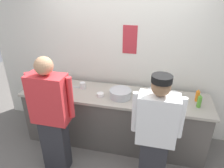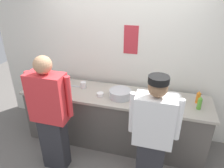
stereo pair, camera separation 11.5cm
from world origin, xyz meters
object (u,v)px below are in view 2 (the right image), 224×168
Objects in this scene: chef_center at (153,135)px; ramekin_orange_sauce at (100,94)px; plate_stack_rear at (174,98)px; sheet_tray at (50,85)px; deli_cup at (83,85)px; squeeze_bottle_secondary at (198,97)px; ramekin_yellow_sauce at (141,97)px; squeeze_bottle_primary at (200,103)px; chef_near_left at (50,114)px; plate_stack_front at (155,94)px; mixing_bowl_steel at (120,94)px; chefs_knife at (71,86)px.

ramekin_orange_sauce is at bearing 143.23° from chef_center.
sheet_tray is at bearing -178.58° from plate_stack_rear.
deli_cup reaches higher than ramekin_orange_sauce.
squeeze_bottle_secondary is at bearing 56.67° from chef_center.
ramekin_yellow_sauce is 1.06× the size of deli_cup.
squeeze_bottle_secondary is 1.84× the size of deli_cup.
squeeze_bottle_primary is at bearing -20.74° from plate_stack_rear.
chef_near_left is at bearing -161.01° from squeeze_bottle_primary.
mixing_bowl_steel is (-0.50, -0.15, 0.01)m from plate_stack_front.
chef_near_left is 7.07× the size of plate_stack_front.
chef_near_left is 16.26× the size of ramekin_orange_sauce.
sheet_tray is (-1.75, 0.73, 0.06)m from chef_center.
chef_center is at bearing -34.27° from deli_cup.
squeeze_bottle_secondary is (1.86, 0.81, 0.09)m from chef_near_left.
chef_near_left is 1.02m from mixing_bowl_steel.
deli_cup is (0.13, 0.80, 0.05)m from chef_near_left.
mixing_bowl_steel is 0.30m from ramekin_yellow_sauce.
deli_cup is at bearing 173.84° from ramekin_yellow_sauce.
plate_stack_front is 1.70m from sheet_tray.
chef_near_left is 1.28m from ramekin_yellow_sauce.
ramekin_orange_sauce is (-1.39, -0.19, -0.06)m from squeeze_bottle_secondary.
sheet_tray is at bearing -171.83° from deli_cup.
ramekin_yellow_sauce is at bearing 7.03° from mixing_bowl_steel.
chef_center reaches higher than ramekin_orange_sauce.
plate_stack_front is 0.74× the size of mixing_bowl_steel.
plate_stack_front is 0.27m from plate_stack_rear.
squeeze_bottle_secondary is 1.73m from deli_cup.
chef_near_left reaches higher than ramekin_orange_sauce.
deli_cup is (-1.40, 0.03, 0.00)m from plate_stack_rear.
deli_cup reaches higher than sheet_tray.
chef_center reaches higher than mixing_bowl_steel.
plate_stack_rear is 1.62m from chefs_knife.
mixing_bowl_steel is at bearing -9.57° from chefs_knife.
plate_stack_rear is 0.52× the size of sheet_tray.
deli_cup is (-0.94, 0.10, 0.03)m from ramekin_yellow_sauce.
chefs_knife is at bearing 161.75° from ramekin_orange_sauce.
chefs_knife is (-0.56, 0.19, -0.02)m from ramekin_orange_sauce.
mixing_bowl_steel is 1.09m from squeeze_bottle_primary.
plate_stack_rear is (1.53, 0.77, 0.05)m from chef_near_left.
squeeze_bottle_primary reaches higher than plate_stack_front.
deli_cup is (0.56, 0.08, 0.04)m from sheet_tray.
plate_stack_rear is at bearing -1.35° from chefs_knife.
squeeze_bottle_primary reaches higher than plate_stack_rear.
mixing_bowl_steel reaches higher than deli_cup.
ramekin_orange_sauce is (-1.39, -0.02, -0.06)m from squeeze_bottle_primary.
squeeze_bottle_primary is (0.54, 0.66, 0.14)m from chef_center.
squeeze_bottle_primary is 1.74m from deli_cup.
plate_stack_front is 1.28× the size of squeeze_bottle_secondary.
squeeze_bottle_secondary is 0.80m from ramekin_yellow_sauce.
squeeze_bottle_secondary is (-0.00, 0.16, -0.00)m from squeeze_bottle_primary.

